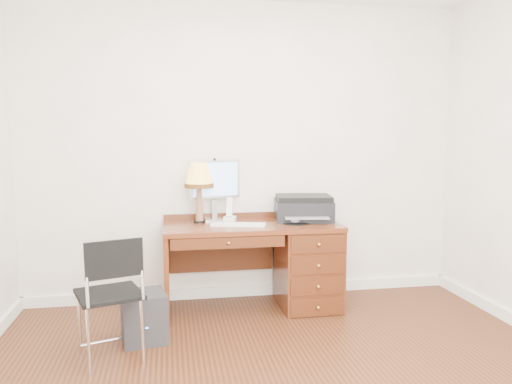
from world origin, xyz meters
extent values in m
plane|color=white|center=(0.00, 1.75, 1.35)|extent=(4.00, 0.00, 4.00)
cube|color=white|center=(0.00, 1.74, 0.05)|extent=(4.00, 0.03, 0.10)
cube|color=#622B14|center=(0.00, 1.40, 0.73)|extent=(1.50, 0.65, 0.04)
cube|color=#622B14|center=(0.50, 1.40, 0.35)|extent=(0.50, 0.61, 0.71)
cube|color=#622B14|center=(-0.73, 1.40, 0.35)|extent=(0.04, 0.61, 0.71)
cube|color=#4D210F|center=(-0.24, 1.69, 0.46)|extent=(0.96, 0.03, 0.39)
cube|color=#4D210F|center=(-0.24, 1.09, 0.66)|extent=(0.91, 0.03, 0.09)
sphere|color=#BF8C3F|center=(0.50, 1.06, 0.35)|extent=(0.03, 0.03, 0.03)
cube|color=silver|center=(-0.28, 1.62, 0.76)|extent=(0.24, 0.20, 0.01)
cube|color=silver|center=(-0.28, 1.66, 0.85)|extent=(0.05, 0.04, 0.17)
cube|color=silver|center=(-0.28, 1.64, 1.12)|extent=(0.45, 0.18, 0.33)
cube|color=#4C8CF2|center=(-0.28, 1.62, 1.12)|extent=(0.41, 0.13, 0.30)
cube|color=white|center=(-0.13, 1.34, 0.76)|extent=(0.48, 0.25, 0.02)
cylinder|color=black|center=(0.37, 1.35, 0.75)|extent=(0.22, 0.22, 0.01)
ellipsoid|color=white|center=(0.37, 1.35, 0.78)|extent=(0.10, 0.06, 0.04)
cube|color=black|center=(0.49, 1.51, 0.84)|extent=(0.55, 0.45, 0.18)
cube|color=black|center=(0.49, 1.51, 0.95)|extent=(0.52, 0.43, 0.04)
cylinder|color=black|center=(-0.44, 1.53, 0.76)|extent=(0.11, 0.11, 0.02)
cone|color=#996248|center=(-0.44, 1.53, 0.92)|extent=(0.07, 0.07, 0.31)
cone|color=#F5CB4D|center=(-0.44, 1.53, 1.17)|extent=(0.25, 0.25, 0.19)
cylinder|color=#593814|center=(-0.44, 1.53, 1.08)|extent=(0.25, 0.25, 0.04)
cube|color=white|center=(-0.17, 1.54, 0.77)|extent=(0.13, 0.13, 0.04)
cube|color=white|center=(-0.17, 1.54, 0.88)|extent=(0.07, 0.08, 0.17)
cylinder|color=black|center=(0.41, 1.63, 0.79)|extent=(0.07, 0.07, 0.09)
cube|color=black|center=(-1.11, 0.58, 0.45)|extent=(0.51, 0.51, 0.03)
cube|color=black|center=(-1.11, 0.39, 0.74)|extent=(0.35, 0.14, 0.24)
cylinder|color=silver|center=(-1.28, 0.75, 0.23)|extent=(0.02, 0.02, 0.45)
cylinder|color=silver|center=(-0.93, 0.75, 0.23)|extent=(0.02, 0.02, 0.45)
cylinder|color=silver|center=(-1.28, 0.41, 0.23)|extent=(0.02, 0.02, 0.45)
cylinder|color=silver|center=(-0.93, 0.41, 0.23)|extent=(0.02, 0.02, 0.45)
cylinder|color=silver|center=(-1.28, 0.39, 0.65)|extent=(0.02, 0.02, 0.40)
cylinder|color=silver|center=(-0.93, 0.39, 0.65)|extent=(0.02, 0.02, 0.40)
cube|color=black|center=(-0.90, 0.85, 0.18)|extent=(0.36, 0.36, 0.36)
camera|label=1|loc=(-0.70, -2.77, 1.52)|focal=35.00mm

